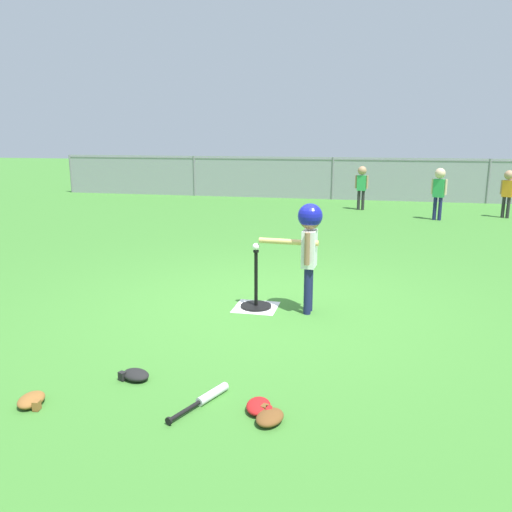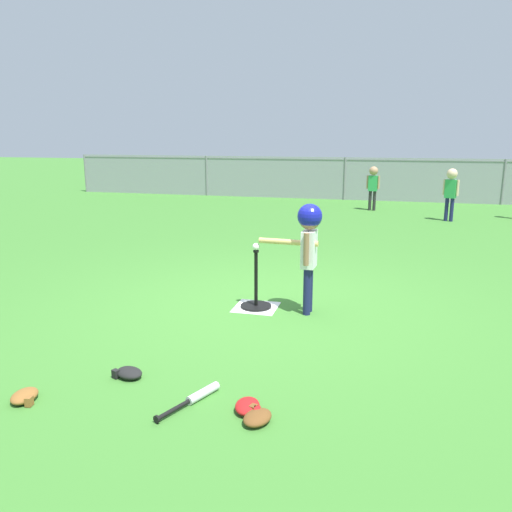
{
  "view_description": "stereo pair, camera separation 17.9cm",
  "coord_description": "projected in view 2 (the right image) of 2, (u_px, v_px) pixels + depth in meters",
  "views": [
    {
      "loc": [
        1.06,
        -5.04,
        1.76
      ],
      "look_at": [
        -0.05,
        -0.07,
        0.55
      ],
      "focal_mm": 36.15,
      "sensor_mm": 36.0,
      "label": 1
    },
    {
      "loc": [
        1.24,
        -5.0,
        1.76
      ],
      "look_at": [
        -0.05,
        -0.07,
        0.55
      ],
      "focal_mm": 36.15,
      "sensor_mm": 36.0,
      "label": 2
    }
  ],
  "objects": [
    {
      "name": "spare_bat_silver",
      "position": [
        197.0,
        397.0,
        3.48
      ],
      "size": [
        0.27,
        0.54,
        0.06
      ],
      "color": "silver",
      "rests_on": "ground_plane"
    },
    {
      "name": "fielder_deep_center",
      "position": [
        451.0,
        188.0,
        10.53
      ],
      "size": [
        0.3,
        0.21,
        1.08
      ],
      "color": "#191E4C",
      "rests_on": "ground_plane"
    },
    {
      "name": "outfield_fence",
      "position": [
        345.0,
        177.0,
        14.05
      ],
      "size": [
        16.06,
        0.06,
        1.15
      ],
      "color": "slate",
      "rests_on": "ground_plane"
    },
    {
      "name": "glove_tossed_aside",
      "position": [
        248.0,
        406.0,
        3.34
      ],
      "size": [
        0.2,
        0.24,
        0.07
      ],
      "color": "#B21919",
      "rests_on": "ground_plane"
    },
    {
      "name": "fielder_near_left",
      "position": [
        373.0,
        182.0,
        12.05
      ],
      "size": [
        0.3,
        0.2,
        1.03
      ],
      "color": "#262626",
      "rests_on": "ground_plane"
    },
    {
      "name": "home_plate",
      "position": [
        256.0,
        307.0,
        5.36
      ],
      "size": [
        0.44,
        0.44,
        0.01
      ],
      "primitive_type": "cube",
      "color": "white",
      "rests_on": "ground_plane"
    },
    {
      "name": "glove_outfield_drop",
      "position": [
        129.0,
        373.0,
        3.81
      ],
      "size": [
        0.27,
        0.23,
        0.07
      ],
      "color": "black",
      "rests_on": "ground_plane"
    },
    {
      "name": "baseball_on_tee",
      "position": [
        256.0,
        247.0,
        5.21
      ],
      "size": [
        0.07,
        0.07,
        0.07
      ],
      "primitive_type": "sphere",
      "color": "white",
      "rests_on": "batting_tee"
    },
    {
      "name": "glove_by_plate",
      "position": [
        25.0,
        396.0,
        3.47
      ],
      "size": [
        0.2,
        0.24,
        0.07
      ],
      "color": "brown",
      "rests_on": "ground_plane"
    },
    {
      "name": "ground_plane",
      "position": [
        262.0,
        306.0,
        5.41
      ],
      "size": [
        60.0,
        60.0,
        0.0
      ],
      "primitive_type": "plane",
      "color": "#3D7A2D"
    },
    {
      "name": "glove_near_bats",
      "position": [
        257.0,
        417.0,
        3.21
      ],
      "size": [
        0.22,
        0.26,
        0.07
      ],
      "color": "brown",
      "rests_on": "ground_plane"
    },
    {
      "name": "batting_tee",
      "position": [
        256.0,
        299.0,
        5.34
      ],
      "size": [
        0.32,
        0.32,
        0.61
      ],
      "color": "black",
      "rests_on": "ground_plane"
    },
    {
      "name": "batter_child",
      "position": [
        308.0,
        236.0,
        5.02
      ],
      "size": [
        0.63,
        0.32,
        1.11
      ],
      "color": "#191E4C",
      "rests_on": "ground_plane"
    }
  ]
}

